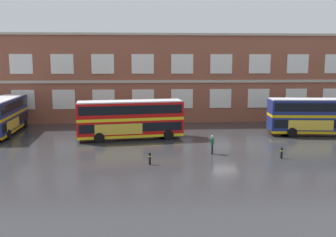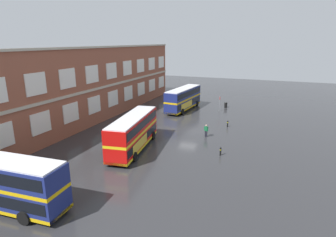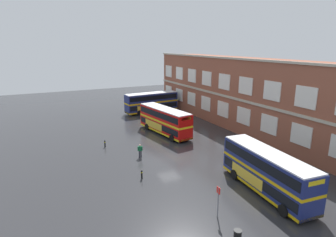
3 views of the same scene
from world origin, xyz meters
name	(u,v)px [view 3 (image 3 of 3)]	position (x,y,z in m)	size (l,w,h in m)	color
ground_plane	(183,155)	(0.00, 2.00, 0.00)	(120.00, 120.00, 0.00)	#2B2B2D
brick_terminal_building	(265,97)	(-2.89, 17.98, 5.74)	(56.82, 8.19, 11.76)	brown
double_decker_near	(151,102)	(-23.69, 7.54, 2.15)	(3.43, 11.15, 4.07)	navy
double_decker_middle	(165,120)	(-9.36, 3.78, 2.15)	(11.26, 4.17, 4.07)	red
double_decker_far	(267,171)	(11.50, 4.60, 2.15)	(11.19, 3.60, 4.07)	navy
waiting_passenger	(140,150)	(-1.87, -3.15, 0.93)	(0.34, 0.64, 1.70)	black
bus_stand_flag	(218,199)	(12.91, -1.94, 1.64)	(0.44, 0.10, 2.70)	slate
station_litter_bin	(237,237)	(16.14, -2.52, 0.52)	(0.60, 0.60, 1.03)	black
safety_bollard_west	(142,174)	(3.72, -5.07, 0.49)	(0.19, 0.19, 0.95)	black
safety_bollard_east	(105,143)	(-7.45, -6.24, 0.49)	(0.19, 0.19, 0.95)	black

